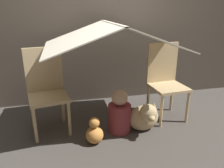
{
  "coord_description": "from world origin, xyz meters",
  "views": [
    {
      "loc": [
        -0.56,
        -2.2,
        1.4
      ],
      "look_at": [
        0.0,
        0.2,
        0.54
      ],
      "focal_mm": 35.0,
      "sensor_mm": 36.0,
      "label": 1
    }
  ],
  "objects": [
    {
      "name": "wall_back",
      "position": [
        0.0,
        1.07,
        1.25
      ],
      "size": [
        7.0,
        0.05,
        2.5
      ],
      "color": "#4C4238",
      "rests_on": "ground_plane"
    },
    {
      "name": "person_front",
      "position": [
        0.05,
        0.02,
        0.23
      ],
      "size": [
        0.27,
        0.27,
        0.53
      ],
      "color": "maroon",
      "rests_on": "ground_plane"
    },
    {
      "name": "sheet_canopy",
      "position": [
        0.0,
        0.2,
        1.12
      ],
      "size": [
        1.5,
        1.14,
        0.28
      ],
      "color": "silver"
    },
    {
      "name": "ground_plane",
      "position": [
        0.0,
        0.0,
        0.0
      ],
      "size": [
        8.8,
        8.8,
        0.0
      ],
      "primitive_type": "plane",
      "color": "#47423D"
    },
    {
      "name": "plush_toy",
      "position": [
        -0.28,
        -0.16,
        0.12
      ],
      "size": [
        0.19,
        0.19,
        0.3
      ],
      "color": "#D88C3F",
      "rests_on": "ground_plane"
    },
    {
      "name": "chair_right",
      "position": [
        0.74,
        0.29,
        0.53
      ],
      "size": [
        0.46,
        0.46,
        0.98
      ],
      "rotation": [
        0.0,
        0.0,
        0.07
      ],
      "color": "#D1B27F",
      "rests_on": "ground_plane"
    },
    {
      "name": "dog",
      "position": [
        0.33,
        -0.06,
        0.19
      ],
      "size": [
        0.37,
        0.39,
        0.42
      ],
      "color": "tan",
      "rests_on": "ground_plane"
    },
    {
      "name": "chair_left",
      "position": [
        -0.76,
        0.29,
        0.53
      ],
      "size": [
        0.5,
        0.5,
        0.98
      ],
      "rotation": [
        0.0,
        0.0,
        0.18
      ],
      "color": "#D1B27F",
      "rests_on": "ground_plane"
    }
  ]
}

